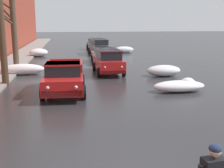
{
  "coord_description": "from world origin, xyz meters",
  "views": [
    {
      "loc": [
        -1.41,
        -6.26,
        3.86
      ],
      "look_at": [
        0.41,
        6.23,
        1.14
      ],
      "focal_mm": 47.03,
      "sensor_mm": 36.0,
      "label": 1
    }
  ],
  "objects_px": {
    "suv_red_parked_kerbside_close": "(108,60)",
    "sedan_white_parked_kerbside_mid": "(102,55)",
    "pickup_truck_red_approaching_near_lane": "(64,77)",
    "sedan_darkblue_queued_behind_truck": "(95,44)",
    "bare_tree_mid_block": "(13,25)",
    "bare_tree_second_along_sidewalk": "(2,22)",
    "suv_grey_parked_far_down_block": "(99,46)"
  },
  "relations": [
    {
      "from": "sedan_white_parked_kerbside_mid",
      "to": "sedan_darkblue_queued_behind_truck",
      "type": "relative_size",
      "value": 1.04
    },
    {
      "from": "bare_tree_mid_block",
      "to": "pickup_truck_red_approaching_near_lane",
      "type": "bearing_deg",
      "value": -60.95
    },
    {
      "from": "bare_tree_second_along_sidewalk",
      "to": "suv_grey_parked_far_down_block",
      "type": "bearing_deg",
      "value": 65.4
    },
    {
      "from": "suv_red_parked_kerbside_close",
      "to": "sedan_white_parked_kerbside_mid",
      "type": "distance_m",
      "value": 5.8
    },
    {
      "from": "sedan_white_parked_kerbside_mid",
      "to": "sedan_darkblue_queued_behind_truck",
      "type": "height_order",
      "value": "same"
    },
    {
      "from": "pickup_truck_red_approaching_near_lane",
      "to": "sedan_darkblue_queued_behind_truck",
      "type": "distance_m",
      "value": 24.51
    },
    {
      "from": "suv_red_parked_kerbside_close",
      "to": "suv_grey_parked_far_down_block",
      "type": "relative_size",
      "value": 0.93
    },
    {
      "from": "sedan_white_parked_kerbside_mid",
      "to": "pickup_truck_red_approaching_near_lane",
      "type": "bearing_deg",
      "value": -106.35
    },
    {
      "from": "sedan_darkblue_queued_behind_truck",
      "to": "suv_grey_parked_far_down_block",
      "type": "bearing_deg",
      "value": -90.1
    },
    {
      "from": "pickup_truck_red_approaching_near_lane",
      "to": "suv_red_parked_kerbside_close",
      "type": "bearing_deg",
      "value": 61.39
    },
    {
      "from": "sedan_white_parked_kerbside_mid",
      "to": "sedan_darkblue_queued_behind_truck",
      "type": "bearing_deg",
      "value": 88.31
    },
    {
      "from": "sedan_white_parked_kerbside_mid",
      "to": "sedan_darkblue_queued_behind_truck",
      "type": "xyz_separation_m",
      "value": [
        0.37,
        12.64,
        -0.0
      ]
    },
    {
      "from": "sedan_white_parked_kerbside_mid",
      "to": "bare_tree_second_along_sidewalk",
      "type": "bearing_deg",
      "value": -127.7
    },
    {
      "from": "pickup_truck_red_approaching_near_lane",
      "to": "sedan_white_parked_kerbside_mid",
      "type": "bearing_deg",
      "value": 73.65
    },
    {
      "from": "bare_tree_mid_block",
      "to": "sedan_darkblue_queued_behind_truck",
      "type": "distance_m",
      "value": 19.35
    },
    {
      "from": "bare_tree_second_along_sidewalk",
      "to": "pickup_truck_red_approaching_near_lane",
      "type": "bearing_deg",
      "value": -36.63
    },
    {
      "from": "bare_tree_mid_block",
      "to": "sedan_darkblue_queued_behind_truck",
      "type": "height_order",
      "value": "bare_tree_mid_block"
    },
    {
      "from": "suv_red_parked_kerbside_close",
      "to": "sedan_darkblue_queued_behind_truck",
      "type": "distance_m",
      "value": 18.44
    },
    {
      "from": "suv_red_parked_kerbside_close",
      "to": "sedan_white_parked_kerbside_mid",
      "type": "relative_size",
      "value": 1.06
    },
    {
      "from": "suv_grey_parked_far_down_block",
      "to": "sedan_darkblue_queued_behind_truck",
      "type": "xyz_separation_m",
      "value": [
        0.01,
        5.68,
        -0.24
      ]
    },
    {
      "from": "suv_red_parked_kerbside_close",
      "to": "pickup_truck_red_approaching_near_lane",
      "type": "bearing_deg",
      "value": -118.61
    },
    {
      "from": "bare_tree_second_along_sidewalk",
      "to": "suv_grey_parked_far_down_block",
      "type": "height_order",
      "value": "bare_tree_second_along_sidewalk"
    },
    {
      "from": "bare_tree_mid_block",
      "to": "pickup_truck_red_approaching_near_lane",
      "type": "distance_m",
      "value": 7.97
    },
    {
      "from": "bare_tree_second_along_sidewalk",
      "to": "suv_red_parked_kerbside_close",
      "type": "height_order",
      "value": "bare_tree_second_along_sidewalk"
    },
    {
      "from": "bare_tree_second_along_sidewalk",
      "to": "suv_grey_parked_far_down_block",
      "type": "distance_m",
      "value": 17.73
    },
    {
      "from": "sedan_darkblue_queued_behind_truck",
      "to": "pickup_truck_red_approaching_near_lane",
      "type": "bearing_deg",
      "value": -98.85
    },
    {
      "from": "bare_tree_mid_block",
      "to": "sedan_white_parked_kerbside_mid",
      "type": "xyz_separation_m",
      "value": [
        7.04,
        5.02,
        -2.8
      ]
    },
    {
      "from": "suv_red_parked_kerbside_close",
      "to": "sedan_darkblue_queued_behind_truck",
      "type": "xyz_separation_m",
      "value": [
        0.61,
        18.43,
        -0.24
      ]
    },
    {
      "from": "bare_tree_second_along_sidewalk",
      "to": "sedan_darkblue_queued_behind_truck",
      "type": "relative_size",
      "value": 1.79
    },
    {
      "from": "sedan_darkblue_queued_behind_truck",
      "to": "sedan_white_parked_kerbside_mid",
      "type": "bearing_deg",
      "value": -91.69
    },
    {
      "from": "bare_tree_mid_block",
      "to": "suv_grey_parked_far_down_block",
      "type": "bearing_deg",
      "value": 58.27
    },
    {
      "from": "bare_tree_second_along_sidewalk",
      "to": "suv_red_parked_kerbside_close",
      "type": "relative_size",
      "value": 1.64
    }
  ]
}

